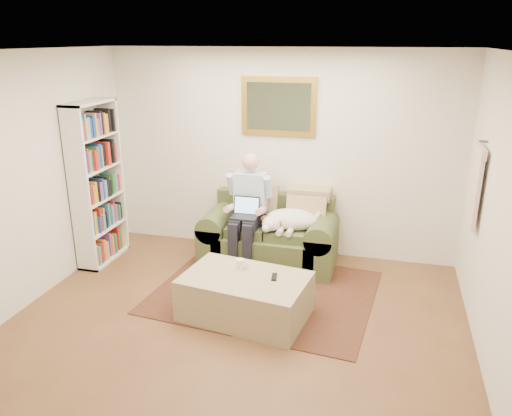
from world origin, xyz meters
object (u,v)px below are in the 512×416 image
at_px(coffee_mug, 241,264).
at_px(sofa, 269,241).
at_px(seated_man, 247,212).
at_px(bookshelf, 97,184).
at_px(sleeping_dog, 292,219).
at_px(laptop, 245,211).
at_px(ottoman, 245,297).

bearing_deg(coffee_mug, sofa, 88.62).
bearing_deg(seated_man, bookshelf, -170.81).
height_order(sleeping_dog, coffee_mug, sleeping_dog).
bearing_deg(laptop, coffee_mug, -76.89).
bearing_deg(sleeping_dog, sofa, 164.26).
bearing_deg(ottoman, coffee_mug, 119.67).
relative_size(sleeping_dog, ottoman, 0.55).
height_order(seated_man, coffee_mug, seated_man).
bearing_deg(bookshelf, ottoman, -22.39).
bearing_deg(sofa, bookshelf, -167.85).
distance_m(coffee_mug, bookshelf, 2.23).
xyz_separation_m(sofa, coffee_mug, (-0.03, -1.16, 0.21)).
height_order(sofa, bookshelf, bookshelf).
distance_m(seated_man, ottoman, 1.31).
relative_size(ottoman, coffee_mug, 12.27).
xyz_separation_m(laptop, coffee_mug, (0.22, -0.94, -0.23)).
relative_size(seated_man, bookshelf, 0.69).
height_order(sofa, laptop, laptop).
xyz_separation_m(ottoman, bookshelf, (-2.15, 0.89, 0.78)).
bearing_deg(ottoman, laptop, 105.94).
bearing_deg(laptop, bookshelf, -172.77).
height_order(sofa, ottoman, sofa).
bearing_deg(ottoman, sofa, 93.09).
xyz_separation_m(laptop, ottoman, (0.32, -1.12, -0.51)).
relative_size(ottoman, bookshelf, 0.61).
xyz_separation_m(sleeping_dog, coffee_mug, (-0.32, -1.08, -0.14)).
bearing_deg(sofa, laptop, -138.98).
bearing_deg(ottoman, bookshelf, 157.61).
xyz_separation_m(sofa, seated_man, (-0.25, -0.15, 0.41)).
bearing_deg(sofa, ottoman, -86.91).
xyz_separation_m(sofa, sleeping_dog, (0.30, -0.08, 0.35)).
xyz_separation_m(sofa, bookshelf, (-2.08, -0.45, 0.72)).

